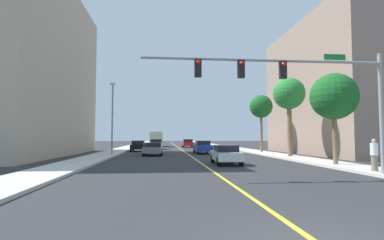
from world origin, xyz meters
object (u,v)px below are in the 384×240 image
Objects in this scene: traffic_signal_mast at (299,81)px; car_black at (138,146)px; car_red at (188,143)px; street_lamp at (112,114)px; car_white at (226,154)px; palm_near at (334,97)px; car_silver at (156,144)px; pedestrian at (374,155)px; car_gray at (153,149)px; palm_mid at (289,95)px; car_blue at (203,147)px; delivery_truck at (156,139)px; palm_far at (261,107)px.

traffic_signal_mast reaches higher than car_black.
street_lamp is at bearing -112.71° from car_red.
palm_near is at bearing -15.02° from car_white.
pedestrian is at bearing -70.93° from car_silver.
palm_near reaches higher than car_gray.
palm_near is at bearing -93.17° from palm_mid.
car_silver is 34.86m from pedestrian.
pedestrian is (16.27, -16.45, -3.25)m from street_lamp.
car_blue is at bearing -102.13° from pedestrian.
delivery_truck is (-0.24, 28.61, 0.85)m from car_gray.
car_red is at bearing 68.41° from street_lamp.
car_blue is at bearing -91.08° from car_red.
car_black is (-7.95, 6.57, -0.03)m from car_blue.
car_gray is 2.57× the size of pedestrian.
traffic_signal_mast is 2.75× the size of car_black.
car_blue is at bearing 90.46° from car_white.
car_gray is 24.72m from car_red.
car_silver is 13.06m from delivery_truck.
traffic_signal_mast is 21.16m from street_lamp.
car_white is at bearing 163.79° from palm_near.
car_blue is 6.42m from car_gray.
palm_far is at bearing -71.53° from car_red.
traffic_signal_mast is 2.76× the size of car_silver.
palm_far is (0.02, 8.28, -0.36)m from palm_mid.
pedestrian is (12.17, -32.67, 0.19)m from car_silver.
car_white is at bearing -72.80° from pedestrian.
car_red is 0.48× the size of delivery_truck.
palm_near is 1.47× the size of car_red.
delivery_truck is (-5.90, 25.58, 0.79)m from car_blue.
delivery_truck reaches higher than car_black.
delivery_truck is (3.89, 29.25, -2.68)m from street_lamp.
traffic_signal_mast is at bearing -56.51° from street_lamp.
street_lamp reaches higher than pedestrian.
car_silver is 27.06m from car_white.
street_lamp reaches higher than delivery_truck.
palm_mid is 14.68m from car_gray.
traffic_signal_mast is at bearing -80.47° from delivery_truck.
palm_mid is (0.46, 8.27, 1.31)m from palm_near.
traffic_signal_mast reaches higher than car_gray.
car_red is 1.05× the size of car_white.
palm_far is 1.58× the size of car_gray.
car_gray is 9.87m from car_black.
palm_mid is 0.87× the size of delivery_truck.
traffic_signal_mast is 29.81m from car_black.
delivery_truck is at bearing 99.42° from car_white.
car_blue is 0.54× the size of delivery_truck.
car_white is (5.51, -26.50, -0.10)m from car_silver.
car_white is 9.08m from pedestrian.
car_silver reaches higher than car_blue.
car_black is 0.50× the size of delivery_truck.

